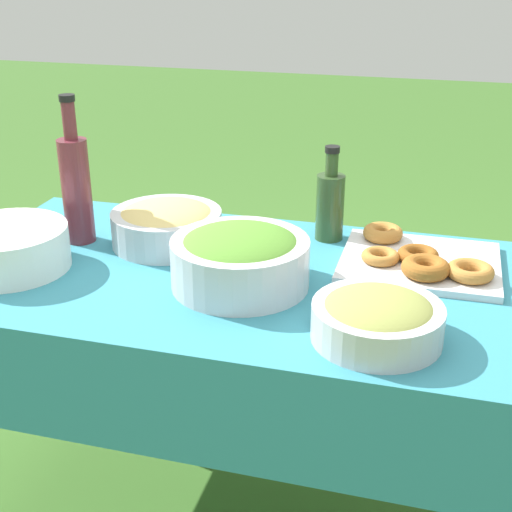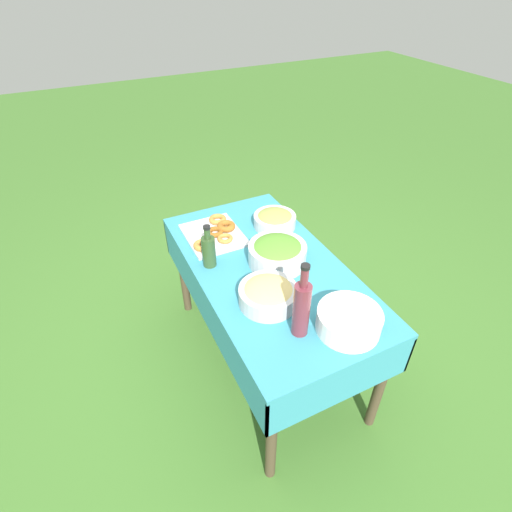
{
  "view_description": "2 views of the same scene",
  "coord_description": "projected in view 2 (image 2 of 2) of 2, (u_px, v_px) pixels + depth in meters",
  "views": [
    {
      "loc": [
        -0.41,
        1.38,
        1.39
      ],
      "look_at": [
        -0.03,
        0.0,
        0.77
      ],
      "focal_mm": 50.0,
      "sensor_mm": 36.0,
      "label": 1
    },
    {
      "loc": [
        1.38,
        -0.75,
        2.0
      ],
      "look_at": [
        -0.03,
        -0.06,
        0.79
      ],
      "focal_mm": 28.0,
      "sensor_mm": 36.0,
      "label": 2
    }
  ],
  "objects": [
    {
      "name": "plate_stack",
      "position": [
        349.0,
        321.0,
        1.67
      ],
      "size": [
        0.27,
        0.27,
        0.1
      ],
      "color": "white",
      "rests_on": "picnic_table"
    },
    {
      "name": "wine_bottle",
      "position": [
        302.0,
        307.0,
        1.6
      ],
      "size": [
        0.07,
        0.07,
        0.36
      ],
      "color": "maroon",
      "rests_on": "picnic_table"
    },
    {
      "name": "donut_platter",
      "position": [
        215.0,
        233.0,
        2.23
      ],
      "size": [
        0.36,
        0.32,
        0.05
      ],
      "color": "silver",
      "rests_on": "picnic_table"
    },
    {
      "name": "olive_bowl",
      "position": [
        275.0,
        219.0,
        2.3
      ],
      "size": [
        0.24,
        0.24,
        0.09
      ],
      "color": "silver",
      "rests_on": "picnic_table"
    },
    {
      "name": "salad_bowl",
      "position": [
        277.0,
        252.0,
        2.01
      ],
      "size": [
        0.3,
        0.3,
        0.13
      ],
      "color": "silver",
      "rests_on": "picnic_table"
    },
    {
      "name": "picnic_table",
      "position": [
        268.0,
        282.0,
        2.09
      ],
      "size": [
        1.35,
        0.72,
        0.72
      ],
      "color": "teal",
      "rests_on": "ground_plane"
    },
    {
      "name": "olive_oil_bottle",
      "position": [
        209.0,
        250.0,
        1.98
      ],
      "size": [
        0.07,
        0.07,
        0.24
      ],
      "color": "#2D4723",
      "rests_on": "picnic_table"
    },
    {
      "name": "pasta_bowl",
      "position": [
        268.0,
        294.0,
        1.79
      ],
      "size": [
        0.27,
        0.27,
        0.1
      ],
      "color": "#B2B7BC",
      "rests_on": "picnic_table"
    },
    {
      "name": "ground_plane",
      "position": [
        266.0,
        357.0,
        2.46
      ],
      "size": [
        14.0,
        14.0,
        0.0
      ],
      "primitive_type": "plane",
      "color": "#3D6B28"
    }
  ]
}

